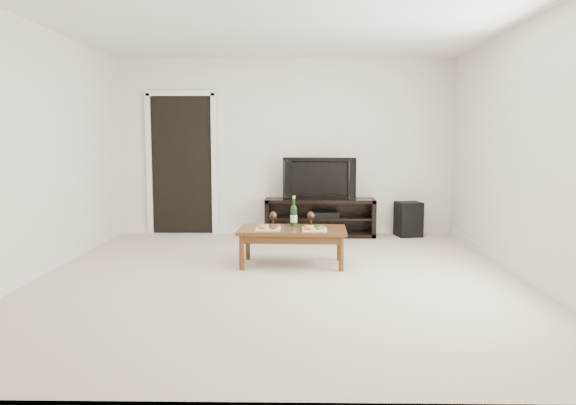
{
  "coord_description": "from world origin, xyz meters",
  "views": [
    {
      "loc": [
        0.19,
        -5.65,
        1.42
      ],
      "look_at": [
        0.08,
        0.69,
        0.7
      ],
      "focal_mm": 35.0,
      "sensor_mm": 36.0,
      "label": 1
    }
  ],
  "objects_px": {
    "media_console": "(320,217)",
    "subwoofer": "(408,219)",
    "coffee_table": "(292,247)",
    "television": "(320,178)"
  },
  "relations": [
    {
      "from": "media_console",
      "to": "subwoofer",
      "type": "bearing_deg",
      "value": 0.47
    },
    {
      "from": "media_console",
      "to": "coffee_table",
      "type": "xyz_separation_m",
      "value": [
        -0.38,
        -1.91,
        -0.07
      ]
    },
    {
      "from": "television",
      "to": "subwoofer",
      "type": "bearing_deg",
      "value": 8.21
    },
    {
      "from": "media_console",
      "to": "television",
      "type": "xyz_separation_m",
      "value": [
        0.0,
        0.0,
        0.58
      ]
    },
    {
      "from": "media_console",
      "to": "television",
      "type": "height_order",
      "value": "television"
    },
    {
      "from": "coffee_table",
      "to": "media_console",
      "type": "bearing_deg",
      "value": 78.66
    },
    {
      "from": "media_console",
      "to": "subwoofer",
      "type": "height_order",
      "value": "media_console"
    },
    {
      "from": "television",
      "to": "subwoofer",
      "type": "distance_m",
      "value": 1.43
    },
    {
      "from": "television",
      "to": "coffee_table",
      "type": "bearing_deg",
      "value": -93.59
    },
    {
      "from": "media_console",
      "to": "coffee_table",
      "type": "bearing_deg",
      "value": -101.34
    }
  ]
}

